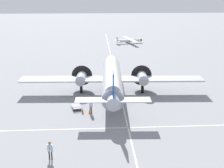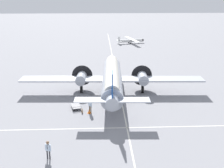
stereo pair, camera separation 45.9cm
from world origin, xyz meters
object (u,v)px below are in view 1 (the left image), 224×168
(traffic_cone, at_px, (90,111))
(crew_foreground, at_px, (50,149))
(passenger_boarding, at_px, (91,104))
(baggage_cart, at_px, (76,106))
(suitcase_near_door, at_px, (83,111))
(airliner_main, at_px, (112,77))
(light_aircraft_distant, at_px, (130,40))

(traffic_cone, bearing_deg, crew_foreground, 161.20)
(passenger_boarding, relative_size, baggage_cart, 0.90)
(suitcase_near_door, xyz_separation_m, baggage_cart, (1.41, 0.85, 0.05))
(crew_foreground, bearing_deg, airliner_main, -88.03)
(passenger_boarding, height_order, traffic_cone, passenger_boarding)
(crew_foreground, height_order, suitcase_near_door, crew_foreground)
(traffic_cone, bearing_deg, baggage_cart, 47.21)
(baggage_cart, relative_size, light_aircraft_distant, 0.20)
(light_aircraft_distant, height_order, traffic_cone, light_aircraft_distant)
(airliner_main, relative_size, traffic_cone, 46.96)
(suitcase_near_door, bearing_deg, crew_foreground, 166.24)
(crew_foreground, distance_m, suitcase_near_door, 10.21)
(light_aircraft_distant, bearing_deg, airliner_main, -113.38)
(airliner_main, height_order, light_aircraft_distant, airliner_main)
(crew_foreground, bearing_deg, passenger_boarding, -85.58)
(crew_foreground, distance_m, light_aircraft_distant, 58.36)
(light_aircraft_distant, bearing_deg, suitcase_near_door, -116.72)
(passenger_boarding, relative_size, traffic_cone, 3.32)
(crew_foreground, xyz_separation_m, suitcase_near_door, (9.88, -2.42, -0.87))
(baggage_cart, bearing_deg, crew_foreground, 159.17)
(suitcase_near_door, xyz_separation_m, traffic_cone, (-0.19, -0.88, 0.04))
(suitcase_near_door, relative_size, traffic_cone, 0.86)
(suitcase_near_door, distance_m, traffic_cone, 0.90)
(airliner_main, distance_m, light_aircraft_distant, 41.35)
(suitcase_near_door, height_order, baggage_cart, baggage_cart)
(passenger_boarding, xyz_separation_m, light_aircraft_distant, (46.90, -10.22, -0.32))
(traffic_cone, bearing_deg, light_aircraft_distant, -12.40)
(crew_foreground, bearing_deg, suitcase_near_door, -80.13)
(suitcase_near_door, height_order, light_aircraft_distant, light_aircraft_distant)
(crew_foreground, relative_size, passenger_boarding, 0.96)
(baggage_cart, bearing_deg, passenger_boarding, -140.88)
(suitcase_near_door, bearing_deg, airliner_main, -32.64)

